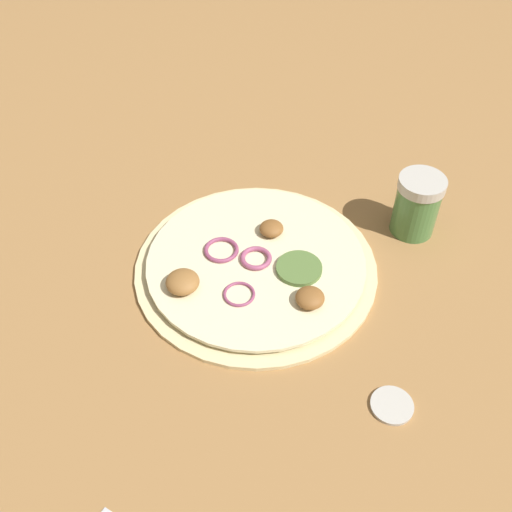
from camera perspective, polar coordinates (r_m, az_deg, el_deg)
ground_plane at (r=0.65m, az=0.00°, el=-1.22°), size 3.00×3.00×0.00m
pizza at (r=0.64m, az=-0.04°, el=-0.85°), size 0.26×0.26×0.03m
spice_jar at (r=0.69m, az=15.07°, el=4.73°), size 0.05×0.05×0.07m
loose_cap at (r=0.56m, az=12.85°, el=-13.62°), size 0.04×0.04×0.01m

